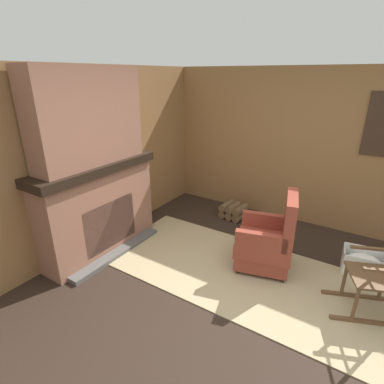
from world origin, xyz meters
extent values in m
plane|color=#2D2119|center=(0.00, 0.00, 0.00)|extent=(14.00, 14.00, 0.00)
cube|color=olive|center=(-2.43, 0.00, 1.22)|extent=(0.06, 5.39, 2.44)
cube|color=olive|center=(0.00, 2.43, 1.22)|extent=(5.39, 0.06, 2.44)
cube|color=#93604C|center=(-2.18, 0.00, 0.57)|extent=(0.43, 1.66, 1.15)
cube|color=black|center=(-2.01, 0.00, 0.44)|extent=(0.08, 0.87, 0.64)
cube|color=#565451|center=(-1.89, 0.00, 0.03)|extent=(0.16, 1.50, 0.06)
cube|color=black|center=(-2.18, 0.00, 1.20)|extent=(0.53, 1.76, 0.11)
cube|color=#93604C|center=(-2.18, 0.00, 1.84)|extent=(0.37, 1.46, 1.16)
cube|color=tan|center=(-0.37, 0.53, 0.01)|extent=(3.38, 1.56, 0.01)
cube|color=brown|center=(-0.13, 0.82, 0.18)|extent=(0.76, 0.74, 0.24)
cube|color=brown|center=(-0.13, 0.82, 0.33)|extent=(0.80, 0.78, 0.18)
cube|color=brown|center=(0.13, 0.88, 0.72)|extent=(0.28, 0.65, 0.59)
cube|color=brown|center=(-0.08, 0.55, 0.52)|extent=(0.60, 0.24, 0.20)
cube|color=brown|center=(-0.22, 1.07, 0.52)|extent=(0.60, 0.24, 0.20)
cylinder|color=#332319|center=(-0.33, 0.50, 0.03)|extent=(0.06, 0.06, 0.06)
cylinder|color=#332319|center=(-0.46, 0.99, 0.03)|extent=(0.06, 0.06, 0.06)
cylinder|color=#332319|center=(0.19, 0.64, 0.03)|extent=(0.06, 0.06, 0.06)
cylinder|color=#332319|center=(0.06, 1.13, 0.03)|extent=(0.06, 0.06, 0.06)
cube|color=brown|center=(1.14, 0.47, 0.02)|extent=(0.76, 0.34, 0.04)
cube|color=brown|center=(1.00, 0.82, 0.02)|extent=(0.76, 0.34, 0.04)
cylinder|color=brown|center=(0.96, 0.40, 0.23)|extent=(0.05, 0.05, 0.38)
cylinder|color=brown|center=(0.82, 0.75, 0.23)|extent=(0.05, 0.05, 0.38)
cylinder|color=brown|center=(1.17, 0.90, 0.23)|extent=(0.05, 0.05, 0.38)
cube|color=brown|center=(1.07, 0.65, 0.43)|extent=(0.59, 0.59, 0.02)
cube|color=brown|center=(1.00, 0.82, 0.64)|extent=(0.39, 0.19, 0.02)
cylinder|color=brown|center=(-1.19, 1.92, 0.07)|extent=(0.17, 0.36, 0.13)
cylinder|color=brown|center=(-1.05, 1.90, 0.07)|extent=(0.17, 0.36, 0.13)
cylinder|color=brown|center=(-0.92, 1.89, 0.07)|extent=(0.17, 0.36, 0.13)
cylinder|color=brown|center=(-1.19, 1.92, 0.18)|extent=(0.17, 0.36, 0.13)
cylinder|color=brown|center=(-1.05, 1.90, 0.18)|extent=(0.17, 0.36, 0.13)
cylinder|color=brown|center=(-0.92, 1.89, 0.18)|extent=(0.17, 0.36, 0.13)
cube|color=white|center=(0.97, 1.35, 0.01)|extent=(0.51, 0.39, 0.01)
cube|color=white|center=(0.74, 1.32, 0.15)|extent=(0.05, 0.33, 0.30)
cube|color=white|center=(0.95, 1.51, 0.15)|extent=(0.47, 0.07, 0.30)
cube|color=white|center=(0.99, 1.19, 0.15)|extent=(0.47, 0.07, 0.30)
ellipsoid|color=white|center=(0.97, 1.35, 0.16)|extent=(0.41, 0.31, 0.18)
ellipsoid|color=silver|center=(-2.23, -0.42, 1.30)|extent=(0.09, 0.09, 0.08)
cylinder|color=white|center=(-2.23, -0.42, 1.41)|extent=(0.05, 0.05, 0.15)
cube|color=black|center=(-2.23, 0.62, 1.33)|extent=(0.14, 0.24, 0.14)
cube|color=silver|center=(-2.15, 0.62, 1.33)|extent=(0.01, 0.04, 0.02)
cylinder|color=#336093|center=(-2.25, -0.07, 1.38)|extent=(0.06, 0.24, 0.24)
camera|label=1|loc=(0.86, -2.42, 2.32)|focal=28.00mm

